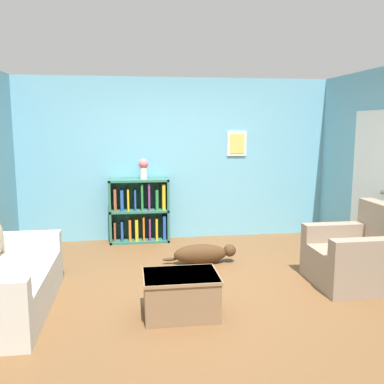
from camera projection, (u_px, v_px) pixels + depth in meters
ground_plane at (197, 286)px, 4.97m from camera, size 14.00×14.00×0.00m
wall_back at (176, 159)px, 6.97m from camera, size 5.60×0.13×2.60m
bookshelf at (140, 212)px, 6.81m from camera, size 0.94×0.31×1.01m
recliner_chair at (358, 256)px, 5.00m from camera, size 0.93×0.92×0.95m
coffee_table at (181, 293)px, 4.20m from camera, size 0.74×0.55×0.42m
dog at (203, 254)px, 5.76m from camera, size 1.00×0.24×0.27m
vase at (143, 168)px, 6.69m from camera, size 0.15×0.15×0.32m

